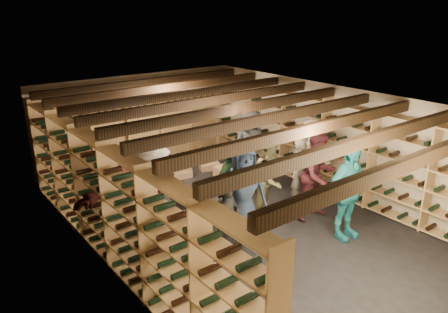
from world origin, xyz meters
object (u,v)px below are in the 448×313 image
(person_0, at_px, (187,243))
(person_5, at_px, (123,199))
(crate_loose, at_px, (210,166))
(person_10, at_px, (231,185))
(person_3, at_px, (312,159))
(person_7, at_px, (301,172))
(person_8, at_px, (318,175))
(person_12, at_px, (249,147))
(person_1, at_px, (227,228))
(person_6, at_px, (243,191))
(person_4, at_px, (347,192))
(crate_stack_right, at_px, (225,172))
(person_9, at_px, (152,190))
(crate_stack_left, at_px, (180,168))
(person_2, at_px, (270,179))

(person_0, xyz_separation_m, person_5, (-0.12, 1.83, 0.05))
(crate_loose, relative_size, person_10, 0.31)
(person_0, bearing_deg, person_3, 9.94)
(person_7, height_order, person_8, person_8)
(person_8, relative_size, person_12, 0.98)
(person_0, distance_m, person_1, 0.78)
(person_1, height_order, person_7, person_1)
(person_0, xyz_separation_m, person_6, (1.74, 0.83, 0.04))
(person_4, relative_size, person_8, 1.00)
(crate_stack_right, xyz_separation_m, person_7, (0.34, -2.14, 0.59))
(crate_stack_right, distance_m, person_7, 2.25)
(person_4, distance_m, person_9, 3.50)
(crate_stack_left, distance_m, person_10, 2.70)
(person_4, distance_m, person_5, 3.96)
(person_8, bearing_deg, crate_loose, 94.59)
(crate_stack_left, relative_size, crate_stack_right, 1.05)
(person_8, distance_m, person_12, 2.12)
(person_9, bearing_deg, person_3, -27.88)
(person_0, distance_m, person_4, 3.21)
(person_7, bearing_deg, person_2, 165.95)
(person_2, bearing_deg, person_0, -178.05)
(crate_stack_left, relative_size, person_10, 0.33)
(person_2, xyz_separation_m, person_4, (0.57, -1.41, 0.06))
(crate_stack_left, xyz_separation_m, person_6, (-0.63, -3.13, 0.64))
(person_6, bearing_deg, person_2, 38.16)
(person_7, xyz_separation_m, person_12, (-0.07, 1.58, 0.16))
(person_1, xyz_separation_m, person_7, (2.74, 0.98, -0.04))
(person_2, distance_m, person_5, 2.84)
(crate_stack_right, distance_m, person_6, 2.87)
(person_0, distance_m, person_5, 1.84)
(person_3, relative_size, person_12, 0.97)
(person_8, bearing_deg, person_4, -101.63)
(crate_stack_right, relative_size, person_7, 0.33)
(person_0, height_order, person_8, person_8)
(crate_loose, height_order, person_3, person_3)
(person_3, bearing_deg, person_8, -129.89)
(person_7, height_order, person_9, person_9)
(person_0, distance_m, person_10, 2.32)
(person_6, xyz_separation_m, person_7, (1.78, 0.23, -0.14))
(crate_stack_left, xyz_separation_m, person_12, (1.09, -1.32, 0.66))
(person_7, bearing_deg, person_1, -173.79)
(crate_stack_left, bearing_deg, person_4, -79.11)
(person_3, bearing_deg, person_2, -171.75)
(person_0, distance_m, person_2, 2.83)
(person_4, distance_m, person_7, 1.45)
(person_2, height_order, person_7, person_2)
(person_0, distance_m, person_6, 1.92)
(person_1, height_order, person_6, person_6)
(crate_stack_right, relative_size, person_4, 0.28)
(person_6, distance_m, person_9, 1.63)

